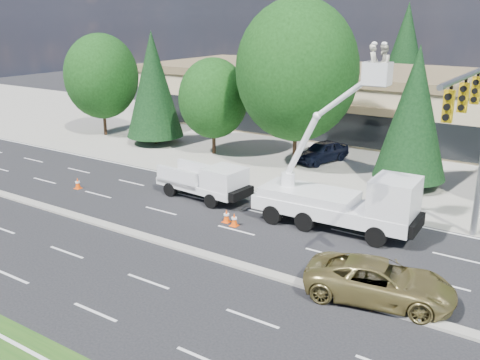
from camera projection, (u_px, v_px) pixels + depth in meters
The scene contains 18 objects.
ground at pixel (197, 253), 24.22m from camera, with size 140.00×140.00×0.00m, color black.
concrete_apron at pixel (361, 158), 40.12m from camera, with size 140.00×22.00×0.01m, color gray.
road_median at pixel (197, 252), 24.20m from camera, with size 120.00×0.55×0.12m, color gray.
strip_mall at pixel (405, 103), 47.21m from camera, with size 50.40×15.40×5.50m.
tree_front_a at pixel (101, 76), 46.20m from camera, with size 6.36×6.36×8.82m.
tree_front_b at pixel (153, 84), 43.12m from camera, with size 4.63×4.63×9.12m.
tree_front_c at pixel (213, 98), 40.14m from camera, with size 5.27×5.27×7.31m.
tree_front_d at pixel (297, 71), 35.71m from camera, with size 8.28×8.28×11.49m.
tree_front_e at pixel (414, 113), 32.11m from camera, with size 4.41×4.41×8.70m.
tree_back_a at pixel (291, 57), 65.54m from camera, with size 4.96×4.96×9.77m.
tree_back_b at pixel (405, 54), 57.87m from camera, with size 5.87×5.87×11.57m.
utility_pickup at pixel (207, 185), 30.98m from camera, with size 5.71×2.56×2.13m.
bucket_truck at pixel (346, 194), 26.23m from camera, with size 8.16×2.88×9.21m.
traffic_cone_a at pixel (78, 183), 33.04m from camera, with size 0.40×0.40×0.70m.
traffic_cone_b at pixel (226, 216), 27.74m from camera, with size 0.40×0.40×0.70m.
traffic_cone_c at pixel (234, 220), 27.24m from camera, with size 0.40×0.40×0.70m.
minivan at pixel (380, 281), 20.10m from camera, with size 2.56×5.56×1.55m, color olive.
parked_car_west at pixel (322, 152), 38.88m from camera, with size 1.82×4.51×1.54m, color black.
Camera 1 is at (13.86, -17.34, 10.42)m, focal length 40.00 mm.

